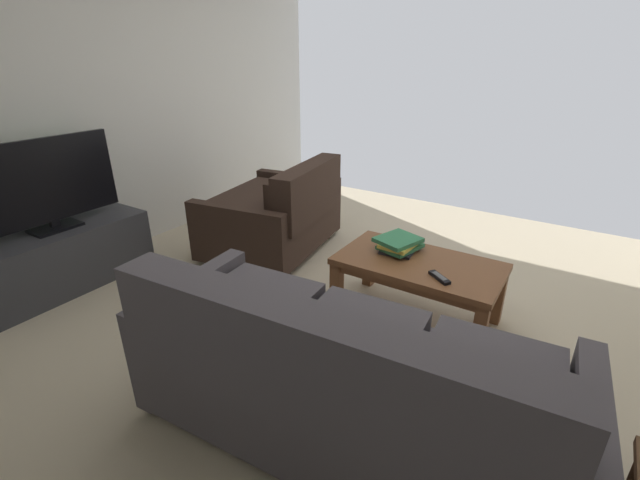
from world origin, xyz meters
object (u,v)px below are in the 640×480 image
object	(u,v)px
tv_stand	(64,257)
book_stack	(399,244)
sofa_main	(341,379)
tv_remote	(439,277)
coffee_table	(418,271)
loveseat_near	(277,214)
flat_tv	(44,184)

from	to	relation	value
tv_stand	book_stack	distance (m)	2.46
sofa_main	tv_remote	bearing A→B (deg)	-95.21
coffee_table	book_stack	bearing A→B (deg)	-23.29
loveseat_near	flat_tv	bearing A→B (deg)	55.97
coffee_table	loveseat_near	bearing A→B (deg)	-14.43
loveseat_near	tv_stand	xyz separation A→B (m)	(0.93, 1.38, -0.11)
book_stack	sofa_main	bearing A→B (deg)	102.41
tv_remote	flat_tv	bearing A→B (deg)	18.50
tv_stand	flat_tv	xyz separation A→B (m)	(-0.00, 0.00, 0.56)
coffee_table	flat_tv	distance (m)	2.61
loveseat_near	book_stack	xyz separation A→B (m)	(-1.26, 0.29, 0.13)
coffee_table	flat_tv	world-z (taller)	flat_tv
loveseat_near	book_stack	world-z (taller)	loveseat_near
loveseat_near	tv_remote	distance (m)	1.70
sofa_main	tv_remote	xyz separation A→B (m)	(-0.09, -0.97, 0.07)
book_stack	tv_remote	size ratio (longest dim) A/B	2.12
tv_stand	coffee_table	bearing A→B (deg)	-156.89
book_stack	tv_remote	distance (m)	0.42
flat_tv	book_stack	xyz separation A→B (m)	(-2.19, -1.08, -0.33)
sofa_main	flat_tv	bearing A→B (deg)	-2.85
sofa_main	loveseat_near	bearing A→B (deg)	-44.51
sofa_main	flat_tv	distance (m)	2.50
coffee_table	book_stack	distance (m)	0.22
flat_tv	tv_remote	bearing A→B (deg)	-161.50
loveseat_near	tv_stand	world-z (taller)	loveseat_near
flat_tv	book_stack	distance (m)	2.47
flat_tv	coffee_table	bearing A→B (deg)	-156.87
coffee_table	tv_stand	distance (m)	2.57
loveseat_near	tv_stand	bearing A→B (deg)	55.94
coffee_table	flat_tv	size ratio (longest dim) A/B	1.01
loveseat_near	flat_tv	xyz separation A→B (m)	(0.93, 1.38, 0.46)
sofa_main	tv_remote	distance (m)	0.98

